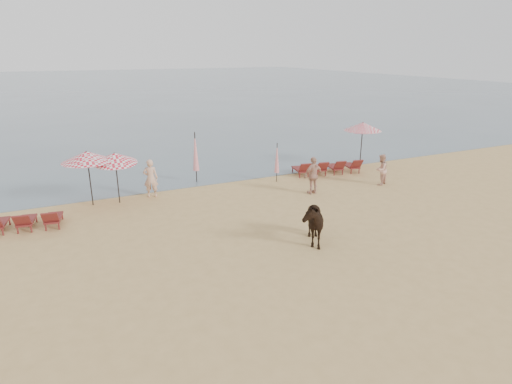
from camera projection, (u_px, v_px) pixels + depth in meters
ground at (327, 274)px, 12.85m from camera, size 120.00×120.00×0.00m
sea at (89, 86)px, 81.53m from camera, size 160.00×140.00×0.06m
lounger_cluster_left at (25, 220)px, 15.91m from camera, size 2.62×1.78×0.54m
lounger_cluster_right at (327, 167)px, 23.13m from camera, size 3.77×2.13×0.56m
umbrella_open_left_a at (87, 157)px, 17.92m from camera, size 2.11×2.11×2.40m
umbrella_open_left_b at (115, 158)px, 18.23m from camera, size 1.84×1.88×2.35m
umbrella_open_right at (363, 126)px, 24.10m from camera, size 2.10×2.10×2.56m
umbrella_closed_left at (195, 152)px, 21.28m from camera, size 0.31×0.31×2.58m
umbrella_closed_right at (277, 158)px, 21.49m from camera, size 0.25×0.25×2.01m
cow at (310, 221)px, 14.76m from camera, size 1.53×2.08×1.60m
beachgoer_left at (151, 178)px, 19.36m from camera, size 0.74×0.58×1.77m
beachgoer_right_a at (381, 170)px, 21.18m from camera, size 0.93×0.86×1.54m
beachgoer_right_b at (313, 175)px, 19.81m from camera, size 1.06×0.50×1.76m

